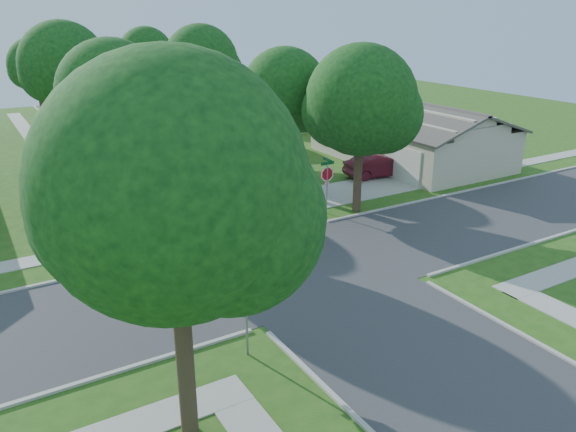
# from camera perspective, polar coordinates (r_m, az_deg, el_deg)

# --- Properties ---
(ground) EXTENTS (100.00, 100.00, 0.00)m
(ground) POSITION_cam_1_polar(r_m,az_deg,el_deg) (23.66, 0.92, -5.07)
(ground) COLOR #275316
(ground) RESTS_ON ground
(road_ns) EXTENTS (7.00, 100.00, 0.02)m
(road_ns) POSITION_cam_1_polar(r_m,az_deg,el_deg) (23.66, 0.92, -5.06)
(road_ns) COLOR #333335
(road_ns) RESTS_ON ground
(sidewalk_ne) EXTENTS (1.20, 40.00, 0.04)m
(sidewalk_ne) POSITION_cam_1_polar(r_m,az_deg,el_deg) (48.53, -9.16, 8.02)
(sidewalk_ne) COLOR #9E9B91
(sidewalk_ne) RESTS_ON ground
(sidewalk_nw) EXTENTS (1.20, 40.00, 0.04)m
(sidewalk_nw) POSITION_cam_1_polar(r_m,az_deg,el_deg) (45.62, -23.55, 5.80)
(sidewalk_nw) COLOR #9E9B91
(sidewalk_nw) RESTS_ON ground
(driveway) EXTENTS (8.80, 3.60, 0.05)m
(driveway) POSITION_cam_1_polar(r_m,az_deg,el_deg) (33.29, 6.12, 2.50)
(driveway) COLOR #9E9B91
(driveway) RESTS_ON ground
(stop_sign_sw) EXTENTS (1.05, 0.80, 2.98)m
(stop_sign_sw) POSITION_cam_1_polar(r_m,az_deg,el_deg) (17.04, -4.30, -8.17)
(stop_sign_sw) COLOR gray
(stop_sign_sw) RESTS_ON ground
(stop_sign_ne) EXTENTS (1.05, 0.80, 2.98)m
(stop_sign_ne) POSITION_cam_1_polar(r_m,az_deg,el_deg) (29.04, 4.00, 4.05)
(stop_sign_ne) COLOR gray
(stop_sign_ne) RESTS_ON ground
(tree_e_near) EXTENTS (4.97, 4.80, 8.28)m
(tree_e_near) POSITION_cam_1_polar(r_m,az_deg,el_deg) (31.86, -0.25, 12.20)
(tree_e_near) COLOR #38281C
(tree_e_near) RESTS_ON ground
(tree_e_mid) EXTENTS (5.59, 5.40, 9.21)m
(tree_e_mid) POSITION_cam_1_polar(r_m,az_deg,el_deg) (42.51, -8.75, 14.84)
(tree_e_mid) COLOR #38281C
(tree_e_mid) RESTS_ON ground
(tree_e_far) EXTENTS (5.17, 5.00, 8.72)m
(tree_e_far) POSITION_cam_1_polar(r_m,az_deg,el_deg) (54.75, -14.13, 15.37)
(tree_e_far) COLOR #38281C
(tree_e_far) RESTS_ON ground
(tree_w_near) EXTENTS (5.38, 5.20, 8.97)m
(tree_w_near) POSITION_cam_1_polar(r_m,az_deg,el_deg) (28.27, -17.23, 11.24)
(tree_w_near) COLOR #38281C
(tree_w_near) RESTS_ON ground
(tree_w_mid) EXTENTS (5.80, 5.60, 9.56)m
(tree_w_mid) POSITION_cam_1_polar(r_m,az_deg,el_deg) (39.91, -21.69, 13.68)
(tree_w_mid) COLOR #38281C
(tree_w_mid) RESTS_ON ground
(tree_w_far) EXTENTS (4.76, 4.60, 8.04)m
(tree_w_far) POSITION_cam_1_polar(r_m,az_deg,el_deg) (52.81, -24.12, 13.58)
(tree_w_far) COLOR #38281C
(tree_w_far) RESTS_ON ground
(tree_sw_corner) EXTENTS (6.21, 6.00, 9.55)m
(tree_sw_corner) POSITION_cam_1_polar(r_m,az_deg,el_deg) (12.44, -11.35, 1.75)
(tree_sw_corner) COLOR #38281C
(tree_sw_corner) RESTS_ON ground
(tree_ne_corner) EXTENTS (5.80, 5.60, 8.66)m
(tree_ne_corner) POSITION_cam_1_polar(r_m,az_deg,el_deg) (28.84, 7.51, 11.07)
(tree_ne_corner) COLOR #38281C
(tree_ne_corner) RESTS_ON ground
(house_ne_near) EXTENTS (8.42, 13.60, 4.23)m
(house_ne_near) POSITION_cam_1_polar(r_m,az_deg,el_deg) (40.83, 12.15, 7.66)
(house_ne_near) COLOR #BEB096
(house_ne_near) RESTS_ON ground
(house_ne_far) EXTENTS (8.42, 13.60, 4.23)m
(house_ne_far) POSITION_cam_1_polar(r_m,az_deg,el_deg) (55.15, -0.71, 11.31)
(house_ne_far) COLOR #BEB096
(house_ne_far) RESTS_ON ground
(car_driveway) EXTENTS (4.68, 2.21, 1.48)m
(car_driveway) POSITION_cam_1_polar(r_m,az_deg,el_deg) (36.44, 9.24, 5.10)
(car_driveway) COLOR #4B0F1B
(car_driveway) RESTS_ON ground
(car_curb_east) EXTENTS (2.00, 4.11, 1.35)m
(car_curb_east) POSITION_cam_1_polar(r_m,az_deg,el_deg) (44.48, -13.86, 7.43)
(car_curb_east) COLOR black
(car_curb_east) RESTS_ON ground
(car_curb_west) EXTENTS (2.47, 5.02, 1.41)m
(car_curb_west) POSITION_cam_1_polar(r_m,az_deg,el_deg) (65.35, -21.91, 10.57)
(car_curb_west) COLOR black
(car_curb_west) RESTS_ON ground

